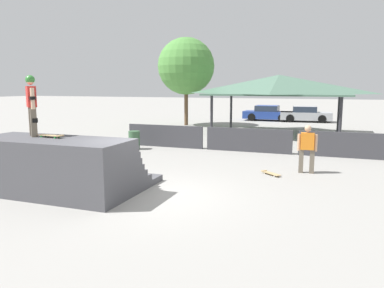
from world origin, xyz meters
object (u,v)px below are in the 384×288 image
(skateboard_on_ground, at_px, (270,173))
(parked_car_blue, at_px, (268,114))
(skateboard_on_deck, at_px, (51,135))
(tree_beside_pavilion, at_px, (186,66))
(bystander_walking, at_px, (307,147))
(skater_on_deck, at_px, (32,101))
(parked_car_silver, at_px, (305,114))
(trash_bin, at_px, (134,140))

(skateboard_on_ground, xyz_separation_m, parked_car_blue, (-3.13, 19.66, 0.54))
(skateboard_on_deck, height_order, tree_beside_pavilion, tree_beside_pavilion)
(bystander_walking, relative_size, parked_car_blue, 0.39)
(tree_beside_pavilion, bearing_deg, skateboard_on_ground, -59.02)
(skater_on_deck, xyz_separation_m, skateboard_on_ground, (6.02, 4.01, -2.43))
(skateboard_on_ground, bearing_deg, parked_car_silver, -49.22)
(trash_bin, distance_m, parked_car_blue, 17.09)
(skateboard_on_ground, relative_size, parked_car_silver, 0.18)
(skateboard_on_ground, bearing_deg, skateboard_on_deck, 77.89)
(bystander_walking, height_order, tree_beside_pavilion, tree_beside_pavilion)
(trash_bin, height_order, parked_car_silver, parked_car_silver)
(parked_car_blue, relative_size, parked_car_silver, 0.99)
(skateboard_on_ground, height_order, trash_bin, trash_bin)
(skateboard_on_ground, xyz_separation_m, parked_car_silver, (-0.09, 19.68, 0.54))
(skateboard_on_ground, bearing_deg, tree_beside_pavilion, -18.49)
(bystander_walking, distance_m, parked_car_silver, 19.02)
(skater_on_deck, height_order, trash_bin, skater_on_deck)
(bystander_walking, bearing_deg, parked_car_silver, -90.36)
(bystander_walking, xyz_separation_m, tree_beside_pavilion, (-9.39, 13.12, 3.43))
(skater_on_deck, height_order, parked_car_silver, skater_on_deck)
(skater_on_deck, relative_size, tree_beside_pavilion, 0.26)
(skateboard_on_deck, distance_m, skateboard_on_ground, 6.90)
(skateboard_on_ground, distance_m, parked_car_silver, 19.69)
(skateboard_on_deck, relative_size, trash_bin, 0.99)
(skateboard_on_ground, xyz_separation_m, trash_bin, (-6.70, 2.95, 0.37))
(skateboard_on_deck, relative_size, parked_car_blue, 0.21)
(bystander_walking, bearing_deg, parked_car_blue, -81.38)
(skateboard_on_deck, distance_m, trash_bin, 7.25)
(bystander_walking, relative_size, parked_car_silver, 0.39)
(skateboard_on_deck, xyz_separation_m, parked_car_blue, (2.22, 23.74, -0.98))
(bystander_walking, bearing_deg, skateboard_on_deck, 32.67)
(skater_on_deck, bearing_deg, bystander_walking, 73.42)
(parked_car_silver, bearing_deg, skater_on_deck, -109.14)
(tree_beside_pavilion, xyz_separation_m, parked_car_blue, (5.17, 5.84, -3.73))
(tree_beside_pavilion, bearing_deg, skateboard_on_deck, -80.66)
(bystander_walking, xyz_separation_m, parked_car_silver, (-1.18, 18.98, -0.30))
(skater_on_deck, bearing_deg, skateboard_on_ground, 73.59)
(skater_on_deck, distance_m, bystander_walking, 8.67)
(bystander_walking, xyz_separation_m, trash_bin, (-7.79, 2.25, -0.48))
(parked_car_silver, bearing_deg, tree_beside_pavilion, -149.53)
(skater_on_deck, bearing_deg, trash_bin, 135.53)
(skateboard_on_deck, bearing_deg, skateboard_on_ground, 43.63)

